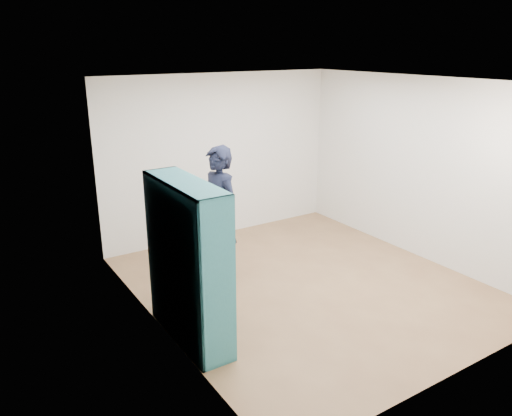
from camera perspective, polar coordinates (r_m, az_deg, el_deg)
floor at (r=6.66m, az=5.72°, el=-8.67°), size 4.50×4.50×0.00m
ceiling at (r=5.97m, az=6.53°, el=14.23°), size 4.50×4.50×0.00m
wall_left at (r=5.23m, az=-11.33°, el=-1.16°), size 0.02×4.50×2.60m
wall_right at (r=7.57m, az=18.06°, el=4.30°), size 0.02×4.50×2.60m
wall_back at (r=8.01m, az=-4.01°, el=5.89°), size 4.00×0.02×2.60m
wall_front at (r=4.75m, az=23.28°, el=-4.34°), size 4.00×0.02×2.60m
bookshelf at (r=5.19m, az=-7.97°, el=-6.59°), size 0.38×1.30×1.73m
person at (r=6.50m, az=-4.26°, el=-0.71°), size 0.51×0.70×1.80m
smartphone at (r=6.44m, az=-5.71°, el=0.18°), size 0.02×0.09×0.12m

